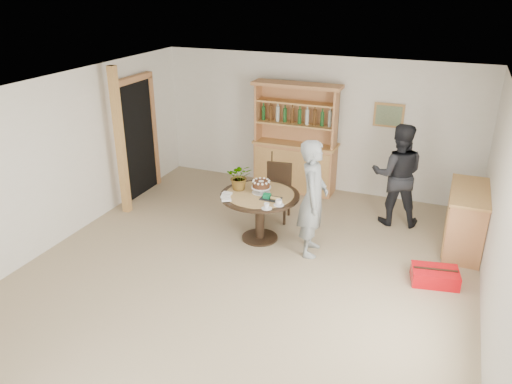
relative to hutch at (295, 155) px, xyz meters
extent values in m
plane|color=tan|center=(0.30, -3.24, -0.69)|extent=(7.00, 7.00, 0.00)
cube|color=white|center=(0.30, 0.26, 0.56)|extent=(6.00, 0.04, 2.50)
cube|color=white|center=(-2.70, -3.24, 0.56)|extent=(0.04, 7.00, 2.50)
cube|color=white|center=(3.30, -3.24, 0.56)|extent=(0.04, 7.00, 2.50)
cube|color=white|center=(0.30, -3.24, 1.81)|extent=(6.00, 7.00, 0.04)
cube|color=tan|center=(1.60, 0.23, 0.86)|extent=(0.52, 0.03, 0.42)
cube|color=#59724C|center=(1.60, 0.21, 0.86)|extent=(0.44, 0.02, 0.34)
cube|color=black|center=(-2.64, -1.24, 0.36)|extent=(0.10, 0.90, 2.10)
cube|color=tan|center=(-2.62, -1.74, 0.36)|extent=(0.12, 0.10, 2.10)
cube|color=tan|center=(-2.62, -0.74, 0.36)|extent=(0.12, 0.10, 2.10)
cube|color=tan|center=(-2.62, -1.24, 1.44)|extent=(0.12, 1.10, 0.10)
cube|color=tan|center=(-2.40, -2.04, 0.56)|extent=(0.12, 0.12, 2.50)
cube|color=tan|center=(0.00, 0.00, -0.24)|extent=(1.50, 0.50, 0.90)
cube|color=tan|center=(0.00, 0.00, 0.23)|extent=(1.56, 0.54, 0.04)
cube|color=tan|center=(0.00, 0.10, 0.78)|extent=(1.50, 0.04, 1.06)
cube|color=tan|center=(-0.73, -0.05, 0.78)|extent=(0.04, 0.34, 1.06)
cube|color=tan|center=(0.73, -0.05, 0.78)|extent=(0.04, 0.34, 1.06)
cube|color=tan|center=(0.00, -0.05, 0.61)|extent=(1.44, 0.32, 0.03)
cube|color=tan|center=(0.00, -0.05, 1.01)|extent=(1.44, 0.32, 0.03)
cube|color=tan|center=(0.00, -0.05, 1.32)|extent=(1.62, 0.40, 0.06)
cylinder|color=#194C1E|center=(-0.56, -0.05, 0.77)|extent=(0.07, 0.07, 0.28)
cylinder|color=#4C2D14|center=(-0.40, -0.05, 0.77)|extent=(0.07, 0.07, 0.28)
cylinder|color=#B2BFB2|center=(-0.24, -0.05, 0.77)|extent=(0.07, 0.07, 0.28)
cylinder|color=#194C1E|center=(-0.08, -0.05, 0.77)|extent=(0.07, 0.07, 0.28)
cylinder|color=#4C2D14|center=(0.08, -0.05, 0.77)|extent=(0.07, 0.07, 0.28)
cylinder|color=#B2BFB2|center=(0.24, -0.05, 0.77)|extent=(0.07, 0.07, 0.28)
cylinder|color=#194C1E|center=(0.40, -0.05, 0.77)|extent=(0.07, 0.07, 0.28)
cylinder|color=#4C2D14|center=(0.56, -0.05, 0.77)|extent=(0.07, 0.07, 0.28)
cube|color=tan|center=(3.04, -1.24, -0.24)|extent=(0.50, 1.20, 0.90)
cube|color=tan|center=(3.04, -1.24, 0.23)|extent=(0.54, 1.26, 0.04)
cylinder|color=black|center=(0.11, -2.11, 0.04)|extent=(1.20, 1.20, 0.04)
cylinder|color=black|center=(0.11, -2.11, -0.33)|extent=(0.14, 0.14, 0.70)
cylinder|color=black|center=(0.11, -2.11, -0.67)|extent=(0.56, 0.56, 0.03)
cylinder|color=#AB8253|center=(0.11, -2.11, 0.07)|extent=(1.04, 1.04, 0.01)
cube|color=black|center=(0.11, -1.36, -0.24)|extent=(0.47, 0.47, 0.04)
cube|color=black|center=(0.09, -1.17, 0.01)|extent=(0.42, 0.08, 0.46)
cube|color=black|center=(0.09, -1.17, 0.23)|extent=(0.42, 0.09, 0.05)
cube|color=black|center=(-0.04, -1.56, -0.47)|extent=(0.04, 0.04, 0.44)
cube|color=black|center=(0.31, -1.51, -0.47)|extent=(0.04, 0.04, 0.44)
cube|color=black|center=(-0.09, -1.20, -0.47)|extent=(0.04, 0.04, 0.44)
cube|color=black|center=(0.27, -1.16, -0.47)|extent=(0.04, 0.04, 0.44)
cylinder|color=white|center=(0.11, -2.06, 0.08)|extent=(0.28, 0.28, 0.01)
cylinder|color=white|center=(0.11, -2.06, 0.12)|extent=(0.05, 0.05, 0.08)
cylinder|color=white|center=(0.11, -2.06, 0.16)|extent=(0.30, 0.30, 0.01)
cylinder|color=#452113|center=(0.11, -2.06, 0.21)|extent=(0.26, 0.26, 0.09)
cylinder|color=white|center=(0.11, -2.06, 0.26)|extent=(0.08, 0.08, 0.01)
sphere|color=white|center=(0.23, -2.06, 0.26)|extent=(0.04, 0.04, 0.04)
sphere|color=white|center=(0.22, -2.00, 0.26)|extent=(0.04, 0.04, 0.04)
sphere|color=white|center=(0.17, -1.95, 0.26)|extent=(0.04, 0.04, 0.04)
sphere|color=white|center=(0.11, -1.94, 0.26)|extent=(0.04, 0.04, 0.04)
sphere|color=white|center=(0.05, -1.95, 0.26)|extent=(0.04, 0.04, 0.04)
sphere|color=white|center=(0.01, -2.00, 0.26)|extent=(0.04, 0.04, 0.04)
sphere|color=white|center=(-0.01, -2.06, 0.26)|extent=(0.04, 0.04, 0.04)
sphere|color=white|center=(0.01, -2.12, 0.26)|extent=(0.04, 0.04, 0.04)
sphere|color=white|center=(0.05, -2.16, 0.26)|extent=(0.04, 0.04, 0.04)
sphere|color=white|center=(0.11, -2.18, 0.26)|extent=(0.04, 0.04, 0.04)
sphere|color=white|center=(0.17, -2.16, 0.26)|extent=(0.04, 0.04, 0.04)
sphere|color=white|center=(0.22, -2.12, 0.26)|extent=(0.04, 0.04, 0.04)
imported|color=#3F7233|center=(-0.24, -2.06, 0.28)|extent=(0.47, 0.44, 0.42)
cube|color=black|center=(0.33, -2.23, 0.08)|extent=(0.30, 0.20, 0.01)
cube|color=#0C6F3D|center=(0.27, -2.23, 0.11)|extent=(0.10, 0.10, 0.06)
cube|color=#0C6F3D|center=(0.27, -2.23, 0.15)|extent=(0.11, 0.02, 0.01)
cylinder|color=silver|center=(0.51, -2.39, 0.08)|extent=(0.15, 0.15, 0.01)
imported|color=silver|center=(0.51, -2.39, 0.12)|extent=(0.10, 0.10, 0.08)
cylinder|color=silver|center=(0.39, -2.56, 0.08)|extent=(0.15, 0.15, 0.01)
imported|color=silver|center=(0.39, -2.56, 0.12)|extent=(0.08, 0.08, 0.07)
cube|color=white|center=(-0.34, -2.31, 0.09)|extent=(0.14, 0.08, 0.03)
cube|color=white|center=(-0.31, -2.43, 0.09)|extent=(0.16, 0.11, 0.03)
cube|color=white|center=(-0.25, -2.53, 0.09)|extent=(0.16, 0.14, 0.03)
imported|color=gray|center=(0.96, -2.21, 0.18)|extent=(0.51, 0.69, 1.73)
imported|color=black|center=(1.95, -0.75, 0.16)|extent=(0.92, 0.77, 1.69)
cube|color=red|center=(2.73, -2.38, -0.59)|extent=(0.66, 0.50, 0.20)
cube|color=black|center=(2.73, -2.38, -0.48)|extent=(0.56, 0.14, 0.01)
camera|label=1|loc=(2.63, -8.50, 3.06)|focal=35.00mm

